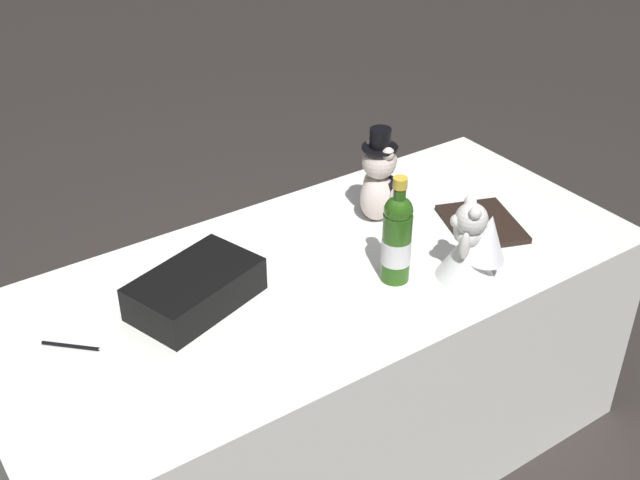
% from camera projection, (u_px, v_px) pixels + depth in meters
% --- Properties ---
extents(ground_plane, '(12.00, 12.00, 0.00)m').
position_uv_depth(ground_plane, '(320.00, 451.00, 2.61)').
color(ground_plane, '#2D2826').
extents(reception_table, '(1.87, 0.84, 0.72)m').
position_uv_depth(reception_table, '(320.00, 368.00, 2.41)').
color(reception_table, white).
rests_on(reception_table, ground_plane).
extents(teddy_bear_groom, '(0.14, 0.15, 0.30)m').
position_uv_depth(teddy_bear_groom, '(380.00, 182.00, 2.39)').
color(teddy_bear_groom, beige).
rests_on(teddy_bear_groom, reception_table).
extents(teddy_bear_bride, '(0.21, 0.20, 0.24)m').
position_uv_depth(teddy_bear_bride, '(473.00, 244.00, 2.14)').
color(teddy_bear_bride, white).
rests_on(teddy_bear_bride, reception_table).
extents(champagne_bottle, '(0.08, 0.08, 0.31)m').
position_uv_depth(champagne_bottle, '(397.00, 238.00, 2.11)').
color(champagne_bottle, '#265314').
rests_on(champagne_bottle, reception_table).
extents(signing_pen, '(0.12, 0.11, 0.01)m').
position_uv_depth(signing_pen, '(73.00, 346.00, 1.93)').
color(signing_pen, black).
rests_on(signing_pen, reception_table).
extents(gift_case_black, '(0.38, 0.30, 0.10)m').
position_uv_depth(gift_case_black, '(195.00, 289.00, 2.06)').
color(gift_case_black, black).
rests_on(gift_case_black, reception_table).
extents(guestbook, '(0.28, 0.31, 0.02)m').
position_uv_depth(guestbook, '(482.00, 224.00, 2.41)').
color(guestbook, black).
rests_on(guestbook, reception_table).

